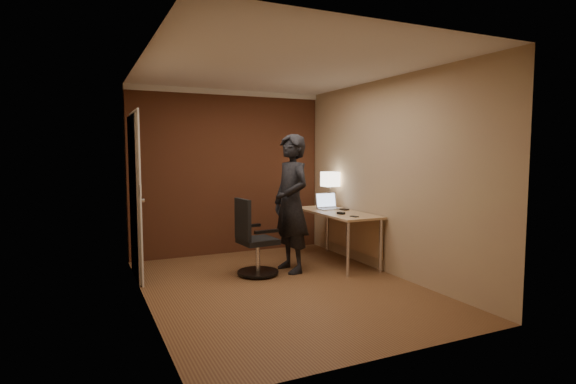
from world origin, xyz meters
The scene contains 9 objects.
room centered at (-0.27, 1.54, 1.37)m, with size 4.00×4.00×4.00m.
desk centered at (1.25, 0.71, 0.60)m, with size 0.60×1.50×0.73m.
desk_lamp centered at (1.35, 1.19, 1.15)m, with size 0.22×0.22×0.54m.
laptop centered at (1.22, 1.02, 0.79)m, with size 0.34×0.27×0.23m.
mouse centered at (1.09, 0.44, 0.75)m, with size 0.06×0.10×0.03m, color black.
phone centered at (1.12, 0.17, 0.73)m, with size 0.06×0.12×0.01m, color black.
wallet centered at (1.36, 0.79, 0.74)m, with size 0.09×0.11×0.02m, color black.
office_chair centered at (-0.13, 0.56, 0.43)m, with size 0.52×0.56×0.96m.
person centered at (0.41, 0.57, 0.90)m, with size 0.65×0.43×1.80m, color black.
Camera 1 is at (-2.08, -4.68, 1.57)m, focal length 28.00 mm.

